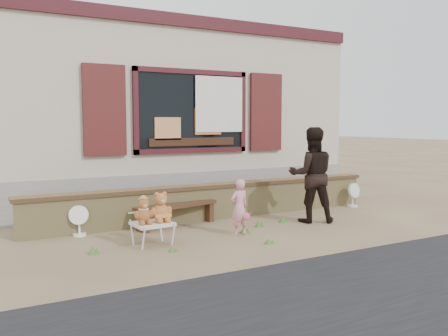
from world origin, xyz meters
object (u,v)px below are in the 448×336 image
teddy_bear_left (143,210)px  child (239,207)px  folding_chair (152,225)px  bench (176,210)px  adult (312,175)px  teddy_bear_right (161,206)px

teddy_bear_left → child: child is taller
folding_chair → child: bearing=-6.9°
bench → folding_chair: size_ratio=2.71×
bench → adult: bearing=-32.0°
bench → child: child is taller
bench → adult: 2.54m
folding_chair → bench: bearing=47.4°
teddy_bear_right → child: bearing=-7.7°
teddy_bear_right → adult: (3.01, 0.18, 0.30)m
teddy_bear_left → teddy_bear_right: (0.28, 0.02, 0.03)m
bench → child: 1.28m
bench → teddy_bear_left: 1.44m
bench → adult: adult is taller
child → adult: adult is taller
child → teddy_bear_left: bearing=-10.0°
bench → child: size_ratio=1.76×
teddy_bear_left → adult: size_ratio=0.23×
adult → child: bearing=35.3°
teddy_bear_right → adult: 3.03m
folding_chair → adult: adult is taller
folding_chair → teddy_bear_right: teddy_bear_right is taller
teddy_bear_right → adult: size_ratio=0.26×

